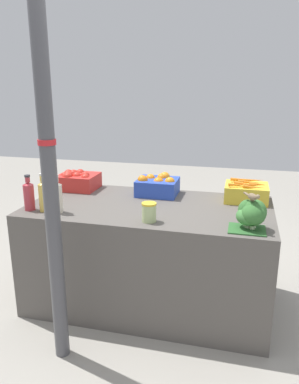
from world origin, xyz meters
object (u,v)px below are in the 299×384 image
object	(u,v)px
juice_bottle_ruby	(29,195)
carrot_crate	(246,192)
juice_bottle_cloudy	(57,196)
pickle_jar	(149,212)
sparrow_bird	(253,197)
broccoli_pile	(252,214)
juice_bottle_golden	(43,195)
orange_crate	(158,185)
support_pole	(49,164)
apple_crate	(77,180)

from	to	relation	value
juice_bottle_ruby	carrot_crate	bearing A→B (deg)	21.83
juice_bottle_cloudy	pickle_jar	distance (m)	0.65
sparrow_bird	juice_bottle_ruby	bearing A→B (deg)	-132.16
broccoli_pile	juice_bottle_golden	distance (m)	1.38
juice_bottle_golden	orange_crate	bearing A→B (deg)	41.40
orange_crate	juice_bottle_cloudy	distance (m)	0.82
sparrow_bird	orange_crate	bearing A→B (deg)	-171.98
carrot_crate	juice_bottle_cloudy	world-z (taller)	juice_bottle_cloudy
broccoli_pile	juice_bottle_ruby	world-z (taller)	juice_bottle_ruby
support_pole	orange_crate	xyz separation A→B (m)	(0.37, 1.01, -0.36)
juice_bottle_ruby	sparrow_bird	bearing A→B (deg)	-0.92
apple_crate	broccoli_pile	bearing A→B (deg)	-22.49
broccoli_pile	pickle_jar	distance (m)	0.63
juice_bottle_golden	pickle_jar	distance (m)	0.76
carrot_crate	juice_bottle_golden	bearing A→B (deg)	-156.58
broccoli_pile	juice_bottle_golden	xyz separation A→B (m)	(-1.38, -0.00, 0.02)
broccoli_pile	sparrow_bird	xyz separation A→B (m)	(-0.00, -0.03, 0.12)
support_pole	juice_bottle_cloudy	world-z (taller)	support_pole
orange_crate	juice_bottle_cloudy	world-z (taller)	juice_bottle_cloudy
broccoli_pile	juice_bottle_ruby	size ratio (longest dim) A/B	0.88
juice_bottle_cloudy	orange_crate	bearing A→B (deg)	46.32
broccoli_pile	juice_bottle_golden	bearing A→B (deg)	-179.85
apple_crate	sparrow_bird	size ratio (longest dim) A/B	2.86
broccoli_pile	juice_bottle_cloudy	distance (m)	1.28
carrot_crate	juice_bottle_ruby	size ratio (longest dim) A/B	1.25
orange_crate	juice_bottle_ruby	world-z (taller)	juice_bottle_ruby
apple_crate	carrot_crate	bearing A→B (deg)	0.11
orange_crate	juice_bottle_golden	distance (m)	0.89
apple_crate	juice_bottle_golden	size ratio (longest dim) A/B	1.17
juice_bottle_golden	juice_bottle_cloudy	distance (m)	0.11
apple_crate	juice_bottle_golden	distance (m)	0.58
support_pole	apple_crate	size ratio (longest dim) A/B	7.70
juice_bottle_golden	apple_crate	bearing A→B (deg)	91.65
apple_crate	orange_crate	size ratio (longest dim) A/B	1.00
apple_crate	juice_bottle_cloudy	size ratio (longest dim) A/B	1.18
juice_bottle_ruby	sparrow_bird	size ratio (longest dim) A/B	2.28
apple_crate	juice_bottle_golden	bearing A→B (deg)	-88.35
broccoli_pile	juice_bottle_cloudy	xyz separation A→B (m)	(-1.28, -0.00, 0.02)
apple_crate	orange_crate	distance (m)	0.69
carrot_crate	juice_bottle_ruby	bearing A→B (deg)	-158.17
orange_crate	juice_bottle_cloudy	size ratio (longest dim) A/B	1.18
broccoli_pile	support_pole	bearing A→B (deg)	-158.76
juice_bottle_cloudy	juice_bottle_golden	bearing A→B (deg)	-180.00
apple_crate	pickle_jar	size ratio (longest dim) A/B	2.52
support_pole	juice_bottle_golden	bearing A→B (deg)	125.29
apple_crate	juice_bottle_ruby	size ratio (longest dim) A/B	1.25
broccoli_pile	juice_bottle_ruby	bearing A→B (deg)	-179.86
apple_crate	broccoli_pile	size ratio (longest dim) A/B	1.42
support_pole	sparrow_bird	size ratio (longest dim) A/B	21.98
broccoli_pile	juice_bottle_cloudy	size ratio (longest dim) A/B	0.83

